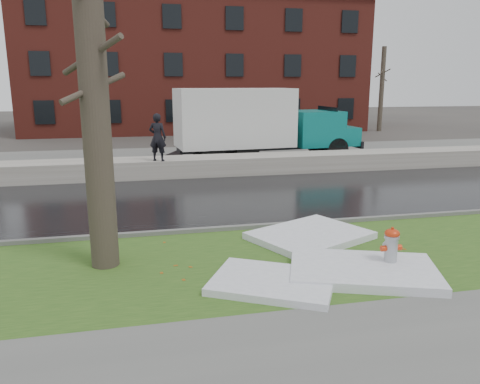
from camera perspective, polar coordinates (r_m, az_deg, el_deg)
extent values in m
plane|color=#47423D|center=(11.29, 3.41, -6.08)|extent=(120.00, 120.00, 0.00)
cube|color=#284B19|center=(10.16, 5.35, -8.22)|extent=(60.00, 4.50, 0.04)
cube|color=slate|center=(7.05, 15.15, -18.83)|extent=(60.00, 3.00, 0.05)
cube|color=black|center=(15.49, -1.11, -0.69)|extent=(60.00, 7.00, 0.03)
cube|color=slate|center=(23.72, -5.17, 4.09)|extent=(60.00, 9.00, 0.03)
cube|color=slate|center=(12.18, 2.14, -4.27)|extent=(60.00, 0.15, 0.14)
cube|color=#AFA9A0|center=(19.46, -3.55, 3.21)|extent=(60.00, 1.60, 0.75)
cube|color=maroon|center=(40.57, -5.62, 14.85)|extent=(26.00, 12.00, 10.00)
cylinder|color=brown|center=(36.38, -17.63, 11.77)|extent=(0.36, 0.36, 6.50)
cylinder|color=brown|center=(36.38, -17.74, 13.26)|extent=(0.84, 1.62, 0.73)
cylinder|color=brown|center=(36.41, -17.84, 14.68)|extent=(1.08, 1.26, 0.66)
cylinder|color=brown|center=(36.38, -17.67, 12.32)|extent=(1.40, 0.61, 0.63)
cylinder|color=brown|center=(39.14, 16.88, 11.87)|extent=(0.36, 0.36, 6.50)
cylinder|color=brown|center=(39.14, 16.98, 13.26)|extent=(0.84, 1.62, 0.73)
cylinder|color=brown|center=(39.17, 17.07, 14.57)|extent=(1.08, 1.26, 0.66)
cylinder|color=brown|center=(39.14, 16.92, 12.38)|extent=(1.40, 0.61, 0.63)
cylinder|color=#A6A9AE|center=(9.89, 17.91, -6.92)|extent=(0.26, 0.26, 0.77)
ellipsoid|color=red|center=(9.77, 18.07, -4.81)|extent=(0.30, 0.30, 0.18)
cylinder|color=red|center=(9.75, 18.11, -4.25)|extent=(0.06, 0.06, 0.05)
cylinder|color=red|center=(9.80, 17.12, -6.60)|extent=(0.11, 0.12, 0.12)
cylinder|color=red|center=(9.95, 18.75, -6.41)|extent=(0.11, 0.12, 0.12)
cylinder|color=#A6A9AE|center=(10.00, 17.50, -6.22)|extent=(0.16, 0.11, 0.15)
cylinder|color=brown|center=(9.52, -17.36, 11.41)|extent=(0.70, 0.70, 6.96)
cylinder|color=brown|center=(9.53, -17.66, 15.59)|extent=(1.26, 1.34, 0.72)
cylinder|color=brown|center=(9.62, -18.05, 20.91)|extent=(0.68, 1.47, 0.66)
cylinder|color=brown|center=(9.51, -17.40, 12.01)|extent=(1.21, 0.98, 0.62)
cube|color=black|center=(23.04, 2.47, 5.47)|extent=(8.14, 1.65, 0.22)
cube|color=silver|center=(22.49, -0.69, 9.05)|extent=(5.64, 2.95, 2.73)
cube|color=#0D7773|center=(24.05, 9.03, 7.70)|extent=(2.51, 2.60, 1.72)
cube|color=#0D7773|center=(24.76, 12.07, 6.79)|extent=(1.38, 2.31, 0.91)
cube|color=black|center=(24.32, 10.60, 9.14)|extent=(0.24, 2.02, 0.91)
cube|color=black|center=(22.00, -9.07, 4.10)|extent=(1.82, 1.35, 0.68)
cylinder|color=black|center=(23.57, 11.74, 5.14)|extent=(1.13, 0.39, 1.11)
cylinder|color=black|center=(25.43, 9.45, 5.80)|extent=(1.13, 0.39, 1.11)
cylinder|color=black|center=(21.74, 0.87, 4.76)|extent=(1.13, 0.39, 1.11)
cylinder|color=black|center=(23.75, -0.70, 5.47)|extent=(1.13, 0.39, 1.11)
cylinder|color=black|center=(21.30, -3.28, 4.57)|extent=(1.13, 0.39, 1.11)
cylinder|color=black|center=(23.35, -4.53, 5.30)|extent=(1.13, 0.39, 1.11)
imported|color=black|center=(18.48, -10.02, 6.59)|extent=(0.79, 0.66, 1.85)
cube|color=white|center=(11.47, 8.53, -5.26)|extent=(3.21, 2.92, 0.16)
cube|color=white|center=(8.85, 4.00, -10.88)|extent=(2.70, 2.46, 0.14)
cube|color=white|center=(9.59, 14.77, -9.23)|extent=(3.25, 2.65, 0.18)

